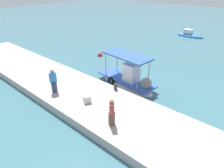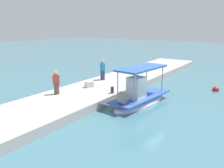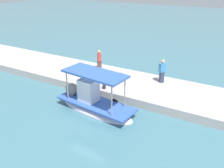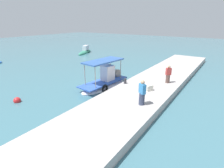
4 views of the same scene
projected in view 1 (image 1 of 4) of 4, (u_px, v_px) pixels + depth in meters
The scene contains 9 objects.
ground_plane at pixel (127, 83), 16.78m from camera, with size 120.00×120.00×0.00m, color #41727E.
dock_quay at pixel (90, 100), 13.82m from camera, with size 36.00×4.69×0.59m, color #B3AAA7.
main_fishing_boat at pixel (127, 80), 16.23m from camera, with size 5.59×2.31×2.95m.
fisherman_near_bollard at pixel (54, 82), 13.95m from camera, with size 0.54×0.57×1.76m.
fisherman_by_crate at pixel (112, 113), 10.76m from camera, with size 0.52×0.52×1.65m.
mooring_bollard at pixel (116, 87), 14.47m from camera, with size 0.24×0.24×0.47m, color #2D2D33.
cargo_crate at pixel (87, 98), 13.07m from camera, with size 0.59×0.47×0.47m, color beige.
marker_buoy at pixel (100, 55), 22.68m from camera, with size 0.55×0.55×0.55m.
moored_boat_mid at pixel (190, 35), 30.45m from camera, with size 4.00×1.77×1.27m.
Camera 1 is at (8.88, -12.00, 7.77)m, focal length 31.80 mm.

